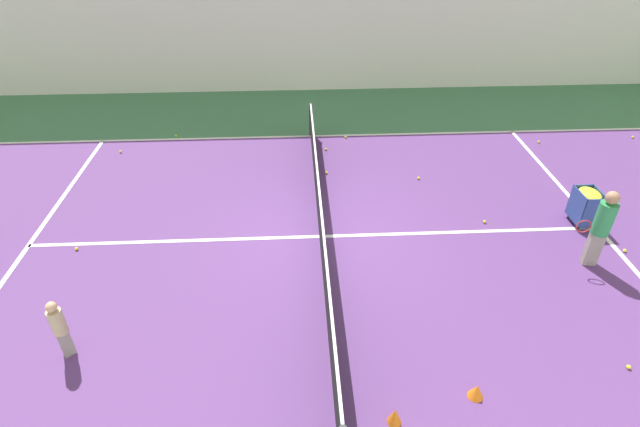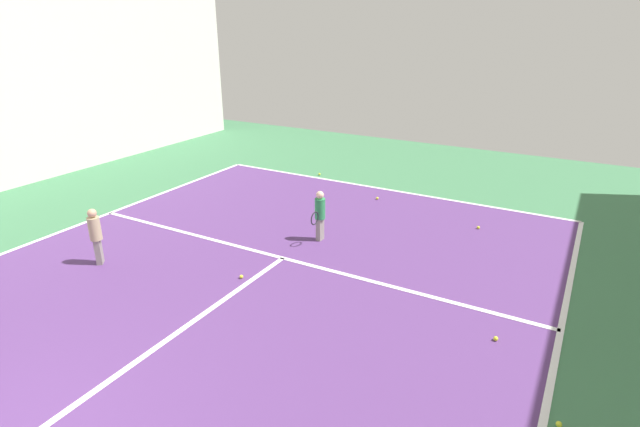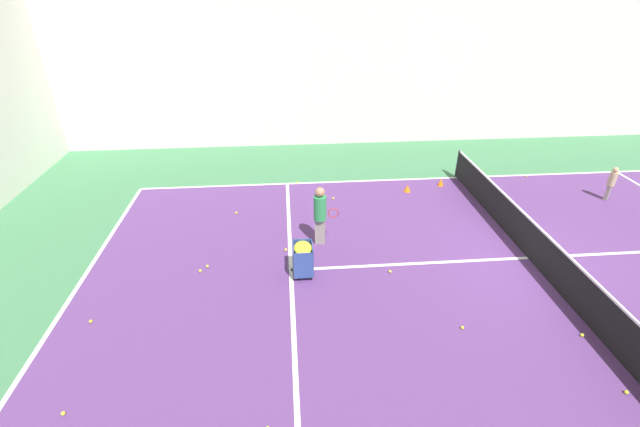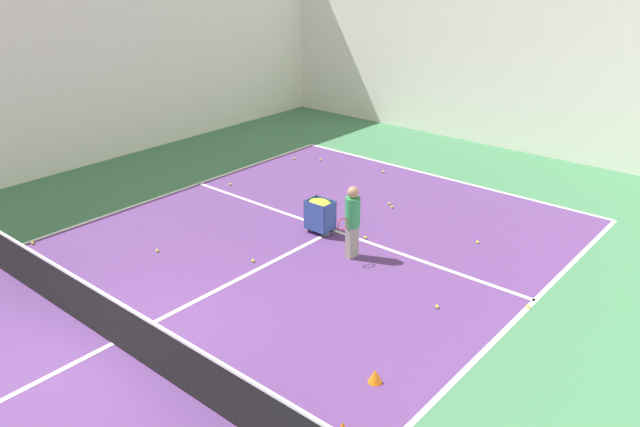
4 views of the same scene
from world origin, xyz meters
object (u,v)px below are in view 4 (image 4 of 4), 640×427
Objects in this scene: coach_at_net at (352,217)px; ball_cart at (320,210)px; tennis_net at (109,318)px; training_cone_0 at (375,376)px.

coach_at_net is 1.49m from ball_cart.
coach_at_net reaches higher than tennis_net.
training_cone_0 is at bearing 50.22° from coach_at_net.
tennis_net is 5.37m from coach_at_net.
coach_at_net is at bearing 132.42° from training_cone_0.
ball_cart is at bearing -103.44° from coach_at_net.
training_cone_0 is (4.23, -3.68, -0.47)m from ball_cart.
coach_at_net is 4.36m from training_cone_0.
ball_cart is 3.62× the size of training_cone_0.
coach_at_net reaches higher than training_cone_0.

